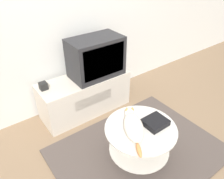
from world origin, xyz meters
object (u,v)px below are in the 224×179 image
Objects in this scene: cat at (133,126)px; speaker at (43,86)px; dvd_box at (155,122)px; tv at (96,57)px.

speaker is at bearing 52.23° from cat.
cat is at bearing 163.72° from dvd_box.
speaker is 0.16× the size of cat.
speaker is (-0.69, 0.08, -0.21)m from tv.
tv reaches higher than dvd_box.
tv is 1.12m from dvd_box.
tv is 1.23× the size of cat.
tv is 0.72m from speaker.
dvd_box is at bearing -90.78° from tv.
speaker is 0.38× the size of dvd_box.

